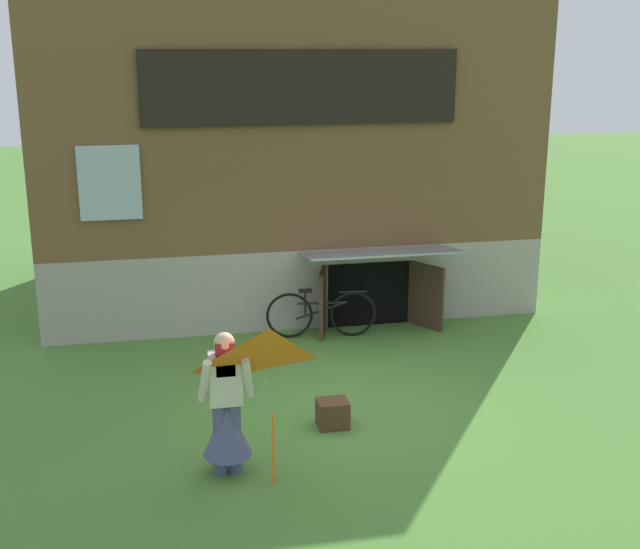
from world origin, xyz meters
TOP-DOWN VIEW (x-y plane):
  - ground_plane at (0.00, 0.00)m, footprint 60.00×60.00m
  - log_house at (0.00, 5.37)m, footprint 8.13×5.86m
  - person at (-1.65, -1.41)m, footprint 0.61×0.52m
  - kite at (-1.26, -1.97)m, footprint 1.08×1.03m
  - bicycle_black at (0.21, 2.58)m, footprint 1.72×0.25m
  - wooden_crate at (-0.31, -0.55)m, footprint 0.37×0.31m

SIDE VIEW (x-z plane):
  - ground_plane at x=0.00m, z-range 0.00..0.00m
  - wooden_crate at x=-0.31m, z-range 0.00..0.33m
  - bicycle_black at x=0.21m, z-range -0.01..0.77m
  - person at x=-1.65m, z-range -0.13..1.47m
  - kite at x=-1.26m, z-range 0.50..2.20m
  - log_house at x=0.00m, z-range 0.00..5.24m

